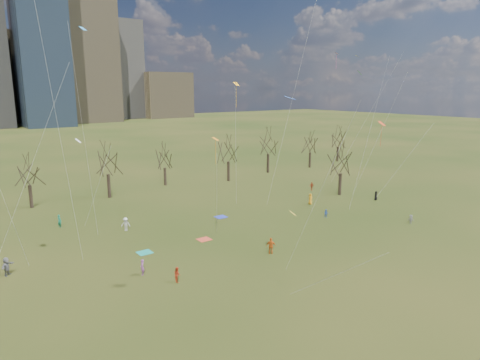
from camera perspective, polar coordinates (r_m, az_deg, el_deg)
ground at (r=46.77m, az=8.91°, el=-10.93°), size 500.00×500.00×0.00m
bare_tree_row at (r=74.94m, az=-11.58°, el=2.59°), size 113.04×29.80×9.50m
blanket_teal at (r=50.23m, az=-12.59°, el=-9.41°), size 1.60×1.50×0.03m
blanket_navy at (r=62.05m, az=-2.57°, el=-4.94°), size 1.60×1.50×0.03m
blanket_crimson at (r=53.24m, az=-4.80°, el=-7.90°), size 1.60×1.50×0.03m
person_2 at (r=42.34m, az=-8.37°, el=-12.35°), size 0.71×0.83×1.50m
person_3 at (r=63.40m, az=21.82°, el=-4.87°), size 0.82×0.93×1.24m
person_4 at (r=48.47m, az=4.16°, el=-8.76°), size 1.16×1.05×1.89m
person_6 at (r=74.54m, az=17.68°, el=-1.99°), size 0.84×0.89×1.53m
person_7 at (r=44.43m, az=-12.90°, el=-11.26°), size 0.58×0.68×1.59m
person_8 at (r=62.78m, az=11.42°, el=-4.40°), size 0.76×0.74×1.23m
person_9 at (r=57.91m, az=-15.00°, el=-5.71°), size 1.32×1.16×1.77m
person_10 at (r=78.94m, az=9.53°, el=-0.82°), size 0.94×0.52×1.52m
person_11 at (r=48.97m, az=-28.67°, el=-10.07°), size 1.60×1.65×1.88m
person_12 at (r=69.38m, az=9.37°, el=-2.50°), size 0.70×0.95×1.77m
person_13 at (r=62.20m, az=-22.94°, el=-5.04°), size 0.66×0.76×1.76m
kites_airborne at (r=52.58m, az=2.11°, el=6.70°), size 63.03×38.76×31.96m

